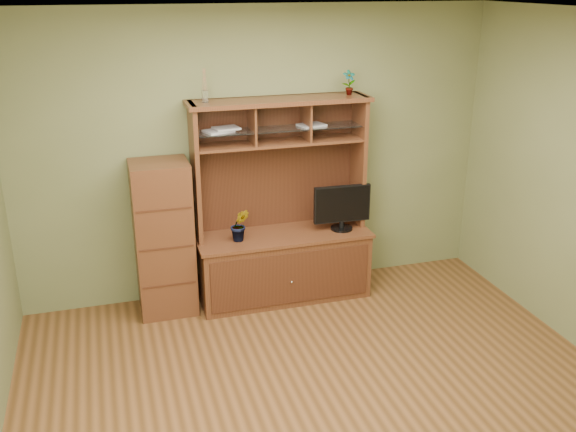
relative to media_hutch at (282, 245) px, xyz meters
name	(u,v)px	position (x,y,z in m)	size (l,w,h in m)	color
room	(333,230)	(-0.15, -1.73, 0.83)	(4.54, 4.04, 2.74)	#503116
media_hutch	(282,245)	(0.00, 0.00, 0.00)	(1.66, 0.61, 1.90)	#492614
monitor	(342,207)	(0.57, -0.08, 0.36)	(0.55, 0.21, 0.43)	black
orchid_plant	(240,225)	(-0.42, -0.08, 0.28)	(0.17, 0.14, 0.31)	#315B1F
top_plant	(349,82)	(0.66, 0.08, 1.49)	(0.12, 0.08, 0.22)	#316322
reed_diffuser	(205,89)	(-0.66, 0.08, 1.49)	(0.06, 0.06, 0.29)	silver
magazines	(252,128)	(-0.25, 0.08, 1.13)	(1.14, 0.25, 0.04)	#A7A7AC
side_cabinet	(164,239)	(-1.10, 0.02, 0.19)	(0.51, 0.46, 1.42)	#492614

